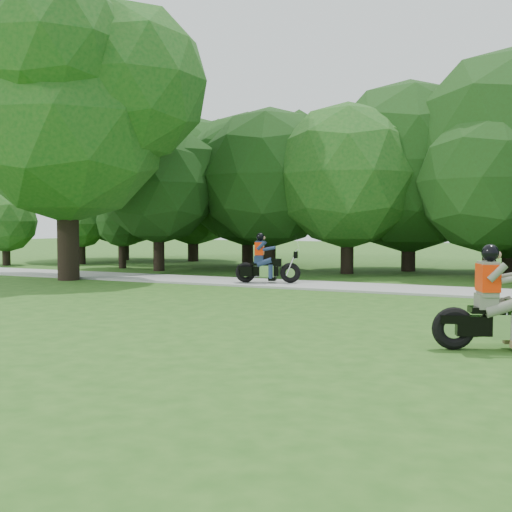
% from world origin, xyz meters
% --- Properties ---
extents(ground, '(100.00, 100.00, 0.00)m').
position_xyz_m(ground, '(0.00, 0.00, 0.00)').
color(ground, '#255217').
rests_on(ground, ground).
extents(walkway, '(60.00, 2.20, 0.06)m').
position_xyz_m(walkway, '(0.00, 8.00, 0.03)').
color(walkway, gray).
rests_on(walkway, ground).
extents(tree_line, '(40.26, 11.07, 7.91)m').
position_xyz_m(tree_line, '(0.26, 14.70, 3.75)').
color(tree_line, black).
rests_on(tree_line, ground).
extents(big_tree_west, '(8.64, 6.56, 9.96)m').
position_xyz_m(big_tree_west, '(-10.54, 6.85, 5.76)').
color(big_tree_west, black).
rests_on(big_tree_west, ground).
extents(chopper_motorcycle, '(2.08, 1.11, 1.53)m').
position_xyz_m(chopper_motorcycle, '(2.92, 0.46, 0.56)').
color(chopper_motorcycle, black).
rests_on(chopper_motorcycle, ground).
extents(touring_motorcycle, '(1.87, 1.03, 1.47)m').
position_xyz_m(touring_motorcycle, '(-4.23, 7.79, 0.59)').
color(touring_motorcycle, black).
rests_on(touring_motorcycle, walkway).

